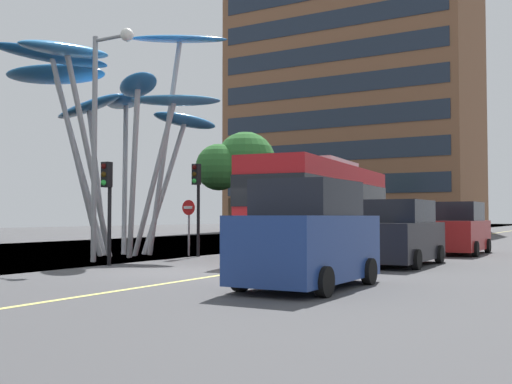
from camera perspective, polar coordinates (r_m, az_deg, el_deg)
The scene contains 13 objects.
ground at distance 17.70m, azimuth -9.22°, elevation -7.43°, with size 120.00×240.00×0.10m.
red_bus at distance 24.08m, azimuth 6.27°, elevation -1.09°, with size 3.56×11.43×3.74m.
leaf_sculpture at distance 25.42m, azimuth -13.22°, elevation 8.89°, with size 9.35×9.62×9.30m.
traffic_light_kerb_near at distance 19.87m, azimuth -13.65°, elevation 0.17°, with size 0.28×0.42×3.27m.
traffic_light_kerb_far at distance 23.68m, azimuth -5.52°, elevation 0.24°, with size 0.28×0.42×3.57m.
traffic_light_island_mid at distance 29.53m, azimuth 2.56°, elevation 0.26°, with size 0.28×0.42×3.96m.
car_parked_near at distance 13.41m, azimuth 4.83°, elevation -4.24°, with size 2.08×4.12×2.33m.
car_parked_mid at distance 19.99m, azimuth 13.30°, elevation -3.87°, with size 1.94×4.56×2.07m.
car_parked_far at distance 26.60m, azimuth 18.38°, elevation -3.35°, with size 1.95×4.56×2.14m.
street_lamp at distance 21.62m, azimuth -14.05°, elevation 6.92°, with size 1.73×0.44×7.82m.
tree_pavement_near at distance 39.39m, azimuth -1.43°, elevation 2.65°, with size 4.56×4.84×7.00m.
no_entry_sign at distance 24.40m, azimuth -6.28°, elevation -2.44°, with size 0.60×0.12×2.20m.
backdrop_building at distance 63.87m, azimuth 9.20°, elevation 7.40°, with size 23.34×13.89×24.49m.
Camera 1 is at (10.36, -13.71, 1.55)m, focal length 43.01 mm.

